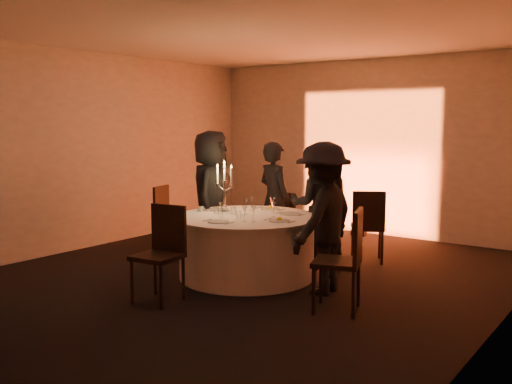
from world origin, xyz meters
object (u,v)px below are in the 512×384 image
Objects in this scene: chair_back_left at (290,218)px; coffee_cup at (201,209)px; candelabra at (224,194)px; banquet_table at (247,246)px; chair_back_right at (368,222)px; chair_left at (168,214)px; chair_right at (346,254)px; guest_left at (211,195)px; chair_front at (162,247)px; guest_right at (323,218)px; guest_back_right at (320,205)px; guest_back_left at (274,199)px.

chair_back_left reaches higher than coffee_cup.
banquet_table is at bearing -6.48° from candelabra.
chair_back_right is at bearing -169.46° from chair_back_left.
coffee_cup is (1.14, -0.55, 0.25)m from chair_left.
chair_back_left is at bearing -154.80° from chair_right.
chair_back_left is 0.49× the size of guest_left.
chair_front is (1.67, -1.78, 0.04)m from chair_left.
chair_back_right is 1.61m from guest_right.
guest_back_right is (0.69, 2.22, 0.25)m from chair_front.
guest_right is at bearing 143.78° from chair_back_left.
candelabra is (0.02, -1.17, 0.18)m from guest_back_left.
chair_front reaches higher than chair_left.
candelabra is at bearing -123.51° from chair_right.
chair_left is 0.93m from guest_left.
candelabra reaches higher than coffee_cup.
guest_back_right reaches higher than chair_right.
guest_left is (-0.98, 0.47, 0.52)m from banquet_table.
candelabra reaches higher than banquet_table.
chair_left is 1.64m from guest_back_left.
coffee_cup is (-0.30, -1.27, -0.02)m from guest_back_left.
banquet_table is 1.08× the size of guest_back_right.
guest_left is at bearing -12.34° from guest_back_right.
chair_right is (3.46, -0.97, 0.05)m from chair_left.
chair_right reaches higher than chair_left.
banquet_table is at bearing 30.04° from chair_back_right.
guest_left reaches higher than coffee_cup.
guest_back_left reaches higher than chair_back_left.
guest_back_left is (-0.40, 1.21, 0.44)m from banquet_table.
chair_front is at bearing -66.77° from coffee_cup.
chair_right is 0.73m from guest_right.
chair_left is at bearing 47.35° from chair_back_left.
guest_right is (2.08, -0.51, -0.05)m from guest_left.
guest_right is 15.61× the size of coffee_cup.
chair_front is at bearing 178.95° from guest_left.
guest_right reaches higher than chair_back_left.
banquet_table is at bearing -120.83° from chair_left.
guest_right reaches higher than guest_back_left.
guest_right is (0.17, -1.58, 0.29)m from chair_back_right.
guest_back_right reaches higher than coffee_cup.
guest_right reaches higher than chair_front.
chair_right is at bearing 98.67° from guest_back_right.
guest_right is (1.27, 1.26, 0.27)m from chair_front.
chair_back_right is 2.29m from coffee_cup.
chair_front is 2.34m from guest_back_right.
guest_back_left is at bearing -79.25° from chair_left.
candelabra reaches higher than chair_back_left.
guest_back_right reaches higher than chair_left.
chair_back_right is (2.77, 1.05, 0.02)m from chair_left.
guest_right is (1.10, -0.04, 0.47)m from banquet_table.
guest_left is at bearing 144.23° from candelabra.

